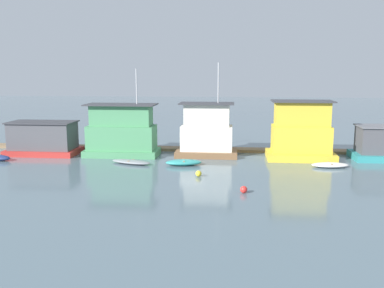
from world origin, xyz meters
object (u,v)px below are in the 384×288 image
at_px(houseboat_green, 122,133).
at_px(houseboat_brown, 207,133).
at_px(houseboat_red, 43,139).
at_px(houseboat_yellow, 301,133).
at_px(buoy_yellow, 199,174).
at_px(dinghy_white, 330,165).
at_px(dinghy_teal, 184,162).
at_px(buoy_red, 244,190).
at_px(dinghy_grey, 131,162).

xyz_separation_m(houseboat_green, houseboat_brown, (8.45, 0.77, -0.02)).
bearing_deg(houseboat_brown, houseboat_red, -177.21).
relative_size(houseboat_yellow, buoy_yellow, 13.19).
relative_size(houseboat_green, buoy_yellow, 17.76).
height_order(houseboat_yellow, buoy_yellow, houseboat_yellow).
height_order(houseboat_red, dinghy_white, houseboat_red).
height_order(dinghy_teal, buoy_yellow, dinghy_teal).
relative_size(houseboat_green, buoy_red, 17.02).
bearing_deg(houseboat_green, buoy_yellow, -43.48).
distance_m(houseboat_brown, buoy_yellow, 8.93).
xyz_separation_m(houseboat_yellow, dinghy_grey, (-15.73, -3.75, -2.33)).
height_order(houseboat_red, houseboat_brown, houseboat_brown).
xyz_separation_m(houseboat_brown, buoy_red, (3.43, -13.12, -2.03)).
height_order(houseboat_yellow, dinghy_grey, houseboat_yellow).
distance_m(houseboat_green, dinghy_white, 20.04).
bearing_deg(houseboat_brown, buoy_yellow, -90.59).
height_order(houseboat_green, dinghy_grey, houseboat_green).
distance_m(houseboat_red, houseboat_brown, 16.68).
xyz_separation_m(dinghy_grey, dinghy_white, (17.84, 0.36, 0.01)).
xyz_separation_m(houseboat_brown, houseboat_yellow, (9.09, -0.81, 0.24)).
bearing_deg(buoy_yellow, buoy_red, -51.42).
bearing_deg(dinghy_white, houseboat_green, 170.12).
relative_size(houseboat_red, dinghy_teal, 2.08).
relative_size(houseboat_red, buoy_red, 14.05).
distance_m(houseboat_brown, dinghy_grey, 8.32).
bearing_deg(buoy_red, dinghy_grey, 139.67).
distance_m(houseboat_red, dinghy_teal, 15.42).
height_order(dinghy_grey, buoy_red, buoy_red).
relative_size(houseboat_green, dinghy_white, 2.56).
bearing_deg(buoy_yellow, dinghy_teal, 112.84).
distance_m(dinghy_white, buoy_yellow, 12.15).
height_order(houseboat_yellow, dinghy_teal, houseboat_yellow).
relative_size(houseboat_red, buoy_yellow, 14.67).
bearing_deg(buoy_yellow, houseboat_yellow, 40.69).
xyz_separation_m(dinghy_teal, dinghy_white, (12.97, 0.49, -0.06)).
bearing_deg(houseboat_red, dinghy_white, -6.93).
distance_m(dinghy_grey, dinghy_teal, 4.86).
bearing_deg(dinghy_grey, houseboat_green, 115.47).
bearing_deg(buoy_red, dinghy_white, 48.98).
xyz_separation_m(dinghy_grey, dinghy_teal, (4.86, -0.12, 0.07)).
bearing_deg(houseboat_green, dinghy_grey, -64.53).
relative_size(houseboat_green, dinghy_grey, 2.10).
relative_size(dinghy_grey, dinghy_teal, 1.20).
xyz_separation_m(houseboat_red, buoy_yellow, (16.55, -7.89, -1.35)).
bearing_deg(buoy_yellow, dinghy_white, 21.75).
relative_size(dinghy_teal, buoy_yellow, 7.05).
distance_m(houseboat_brown, dinghy_teal, 5.40).
distance_m(houseboat_red, dinghy_white, 28.08).
relative_size(houseboat_red, houseboat_brown, 0.77).
bearing_deg(buoy_yellow, houseboat_green, 136.52).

